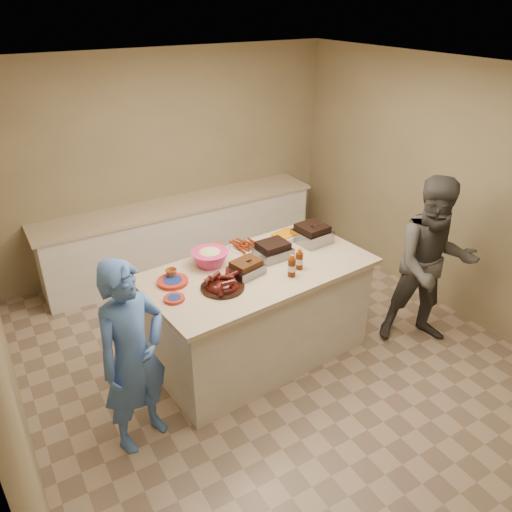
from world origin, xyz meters
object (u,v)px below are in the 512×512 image
island (259,354)px  coleslaw_bowl (210,265)px  roasting_pan (312,242)px  guest_blue (145,435)px  bbq_bottle_a (291,276)px  plastic_cup (172,279)px  guest_gray (419,337)px  bbq_bottle_b (299,269)px  mustard_bottle (247,267)px  rib_platter (223,288)px

island → coleslaw_bowl: (-0.36, 0.28, 1.00)m
roasting_pan → guest_blue: (-2.09, -0.60, -1.00)m
bbq_bottle_a → plastic_cup: bbq_bottle_a is taller
guest_blue → guest_gray: guest_gray is taller
bbq_bottle_b → mustard_bottle: (-0.39, 0.27, 0.00)m
bbq_bottle_b → guest_gray: bearing=-18.2°
bbq_bottle_b → guest_gray: (1.30, -0.43, -1.00)m
coleslaw_bowl → guest_blue: (-0.99, -0.69, -1.00)m
mustard_bottle → roasting_pan: bearing=8.3°
guest_gray → bbq_bottle_b: bearing=-168.6°
guest_gray → plastic_cup: bearing=-170.3°
mustard_bottle → guest_blue: size_ratio=0.08×
rib_platter → bbq_bottle_a: 0.64m
coleslaw_bowl → guest_blue: coleslaw_bowl is taller
rib_platter → guest_gray: 2.34m
mustard_bottle → guest_gray: 2.09m
rib_platter → plastic_cup: bearing=129.8°
rib_platter → bbq_bottle_a: bearing=-11.6°
rib_platter → island: bearing=18.1°
bbq_bottle_a → plastic_cup: 1.06m
coleslaw_bowl → bbq_bottle_b: size_ratio=1.73×
bbq_bottle_b → island: bearing=146.7°
coleslaw_bowl → plastic_cup: size_ratio=3.41×
island → guest_blue: island is taller
rib_platter → plastic_cup: 0.49m
guest_gray → coleslaw_bowl: bearing=-175.1°
plastic_cup → guest_blue: 1.33m
plastic_cup → guest_gray: plastic_cup is taller
roasting_pan → bbq_bottle_b: bbq_bottle_b is taller
roasting_pan → guest_gray: roasting_pan is taller
rib_platter → roasting_pan: rib_platter is taller
island → bbq_bottle_b: (0.31, -0.20, 1.00)m
roasting_pan → bbq_bottle_b: 0.58m
bbq_bottle_b → guest_blue: bbq_bottle_b is taller
roasting_pan → guest_blue: bearing=-169.1°
rib_platter → coleslaw_bowl: (0.09, 0.43, 0.00)m
guest_gray → island: bearing=-171.8°
island → rib_platter: (-0.45, -0.15, 1.00)m
bbq_bottle_b → mustard_bottle: size_ratio=1.59×
coleslaw_bowl → bbq_bottle_b: bearing=-35.7°
island → mustard_bottle: size_ratio=16.71×
guest_blue → guest_gray: size_ratio=0.92×
plastic_cup → island: bearing=-16.5°
rib_platter → bbq_bottle_b: (0.76, -0.05, 0.00)m
roasting_pan → guest_gray: size_ratio=0.18×
guest_blue → mustard_bottle: bearing=0.8°
island → rib_platter: size_ratio=5.55×
guest_blue → roasting_pan: bearing=-4.0°
roasting_pan → bbq_bottle_b: size_ratio=1.59×
island → mustard_bottle: 1.01m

